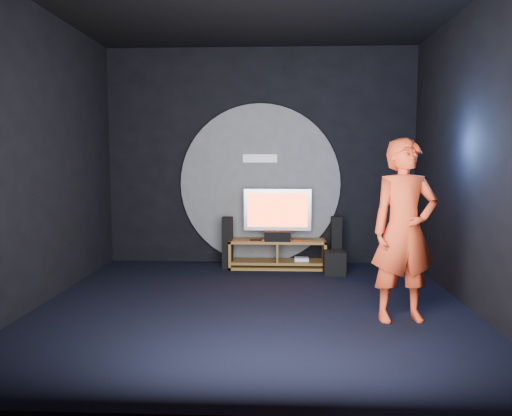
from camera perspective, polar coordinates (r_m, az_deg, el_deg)
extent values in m
plane|color=black|center=(5.95, -0.42, -11.14)|extent=(5.00, 5.00, 0.00)
cube|color=black|center=(8.19, 0.49, 5.90)|extent=(5.00, 0.04, 3.50)
cube|color=black|center=(3.20, -2.81, 6.12)|extent=(5.00, 0.04, 3.50)
cube|color=black|center=(6.34, -23.74, 5.46)|extent=(0.04, 5.00, 3.50)
cube|color=black|center=(6.10, 23.85, 5.46)|extent=(0.04, 5.00, 3.50)
cylinder|color=#515156|center=(8.15, 0.47, 2.73)|extent=(2.60, 0.08, 2.60)
cube|color=white|center=(8.08, 0.46, 5.69)|extent=(0.55, 0.03, 0.13)
cube|color=brown|center=(7.84, 2.46, -3.79)|extent=(1.51, 0.45, 0.04)
cube|color=brown|center=(7.91, 2.45, -6.15)|extent=(1.46, 0.42, 0.04)
cube|color=brown|center=(7.92, -2.88, -5.21)|extent=(0.04, 0.45, 0.45)
cube|color=brown|center=(7.91, 7.79, -5.26)|extent=(0.04, 0.45, 0.45)
cube|color=brown|center=(7.87, 2.46, -4.97)|extent=(0.03, 0.40, 0.29)
cube|color=brown|center=(7.92, 2.45, -6.71)|extent=(1.51, 0.45, 0.04)
cube|color=white|center=(7.91, 5.22, -5.83)|extent=(0.22, 0.16, 0.05)
cube|color=#A7A7AE|center=(7.91, 2.46, -3.42)|extent=(0.36, 0.22, 0.04)
cylinder|color=#A7A7AE|center=(7.90, 2.47, -2.92)|extent=(0.07, 0.07, 0.10)
cube|color=#A7A7AE|center=(7.85, 2.48, -0.20)|extent=(1.05, 0.06, 0.65)
cube|color=#F94E22|center=(7.81, 2.48, -0.23)|extent=(0.94, 0.01, 0.53)
cube|color=black|center=(7.69, 2.46, -3.27)|extent=(0.40, 0.15, 0.15)
cube|color=black|center=(7.73, 0.01, -3.69)|extent=(0.18, 0.05, 0.02)
cube|color=black|center=(7.83, -3.27, -3.99)|extent=(0.16, 0.18, 0.81)
cube|color=black|center=(7.98, 9.15, -3.87)|extent=(0.16, 0.18, 0.81)
cube|color=black|center=(7.55, 8.94, -6.20)|extent=(0.32, 0.32, 0.35)
imported|color=red|center=(5.47, 16.58, -2.48)|extent=(0.77, 0.58, 1.94)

